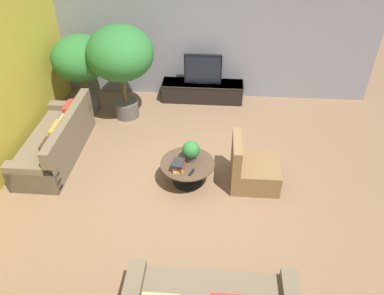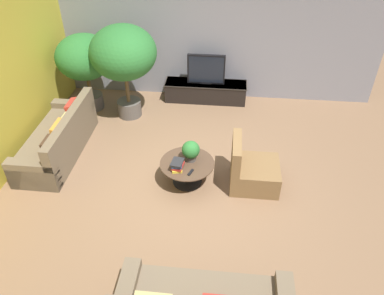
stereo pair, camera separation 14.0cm
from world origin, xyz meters
name	(u,v)px [view 1 (the left image)]	position (x,y,z in m)	size (l,w,h in m)	color
ground_plane	(194,186)	(0.00, 0.00, 0.00)	(24.00, 24.00, 0.00)	brown
back_wall_stone	(205,31)	(0.00, 3.26, 1.50)	(7.40, 0.12, 3.00)	gray
media_console	(202,91)	(-0.01, 2.94, 0.23)	(1.85, 0.50, 0.44)	black
television	(203,69)	(-0.01, 2.94, 0.76)	(0.83, 0.13, 0.66)	black
coffee_table	(188,169)	(-0.11, 0.10, 0.29)	(0.90, 0.90, 0.42)	black
couch_by_wall	(57,142)	(-2.56, 0.67, 0.29)	(0.84, 2.14, 0.84)	brown
armchair_wicker	(252,170)	(0.96, 0.18, 0.27)	(0.80, 0.76, 0.86)	brown
potted_palm_tall	(81,61)	(-2.49, 2.35, 1.14)	(1.17, 1.17, 1.66)	#514C47
potted_palm_corner	(120,56)	(-1.59, 2.12, 1.37)	(1.32, 1.32, 1.96)	#514C47
potted_plant_tabletop	(191,150)	(-0.06, 0.19, 0.61)	(0.30, 0.30, 0.36)	#514C47
book_stack	(178,165)	(-0.25, -0.06, 0.49)	(0.23, 0.30, 0.15)	gold
remote_black	(192,172)	(-0.03, -0.14, 0.43)	(0.04, 0.16, 0.02)	black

